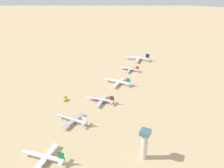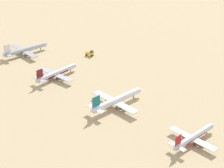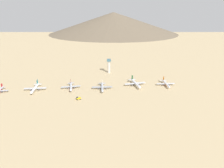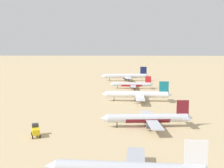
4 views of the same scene
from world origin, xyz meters
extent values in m
plane|color=tan|center=(0.00, 0.00, 0.00)|extent=(1800.00, 1800.00, 0.00)
cylinder|color=silver|center=(9.69, -143.04, 4.20)|extent=(36.17, 9.52, 3.80)
cone|color=silver|center=(29.05, -139.90, 4.20)|extent=(3.76, 4.19, 3.73)
cone|color=silver|center=(-9.47, -146.15, 4.20)|extent=(3.31, 3.83, 3.42)
cube|color=#141E51|center=(-5.92, -145.57, 8.66)|extent=(5.49, 1.23, 7.00)
cube|color=silver|center=(-6.51, -145.67, 4.58)|extent=(5.08, 12.37, 0.36)
cube|color=silver|center=(8.21, -143.28, 3.54)|extent=(10.38, 34.38, 0.45)
cylinder|color=#4C4C54|center=(8.04, -137.22, 2.16)|extent=(4.52, 2.94, 2.30)
cylinder|color=#4C4C54|center=(9.96, -149.08, 2.16)|extent=(4.52, 2.94, 2.30)
cylinder|color=black|center=(23.20, -140.85, 1.91)|extent=(0.44, 0.44, 3.82)
cylinder|color=black|center=(6.80, -140.87, 1.91)|extent=(0.44, 0.44, 3.82)
cylinder|color=black|center=(7.64, -146.01, 1.91)|extent=(0.44, 0.44, 3.82)
cylinder|color=silver|center=(3.46, -96.39, 3.06)|extent=(26.30, 3.37, 2.77)
cone|color=silver|center=(17.74, -96.06, 3.06)|extent=(2.39, 2.77, 2.71)
cone|color=silver|center=(-10.68, -96.71, 3.06)|extent=(2.10, 2.54, 2.49)
cube|color=red|center=(-8.05, -96.65, 6.31)|extent=(4.01, 0.35, 5.10)
cube|color=#B6BBC5|center=(-8.49, -96.66, 3.34)|extent=(2.53, 8.80, 0.26)
cube|color=#B6BBC5|center=(2.37, -96.41, 2.58)|extent=(4.21, 24.86, 0.33)
cylinder|color=#4C4C54|center=(2.85, -92.03, 1.57)|extent=(3.10, 1.75, 1.68)
cylinder|color=#4C4C54|center=(3.05, -100.77, 1.57)|extent=(3.10, 1.75, 1.68)
cylinder|color=black|center=(13.43, -96.16, 1.39)|extent=(0.32, 0.32, 2.78)
cylinder|color=black|center=(1.60, -94.53, 1.39)|extent=(0.32, 0.32, 2.78)
cylinder|color=black|center=(1.68, -98.32, 1.39)|extent=(0.32, 0.32, 2.78)
cylinder|color=red|center=(3.46, -96.39, 2.85)|extent=(14.49, 3.10, 2.78)
cylinder|color=white|center=(-0.23, -48.64, 3.79)|extent=(32.51, 4.06, 3.42)
cone|color=white|center=(17.43, -48.30, 3.79)|extent=(2.95, 3.41, 3.36)
cone|color=white|center=(-17.71, -48.98, 3.79)|extent=(2.58, 3.13, 3.08)
cube|color=#14727F|center=(-14.47, -48.92, 7.80)|extent=(4.96, 0.41, 6.31)
cube|color=silver|center=(-15.01, -48.93, 4.13)|extent=(3.09, 10.87, 0.32)
cube|color=silver|center=(-1.58, -48.67, 3.19)|extent=(5.10, 30.73, 0.41)
cylinder|color=#4C4C54|center=(-0.97, -43.25, 1.95)|extent=(3.82, 2.15, 2.07)
cylinder|color=#4C4C54|center=(-0.76, -54.06, 1.95)|extent=(3.82, 2.15, 2.07)
cylinder|color=black|center=(12.10, -48.40, 1.72)|extent=(0.40, 0.40, 3.44)
cylinder|color=black|center=(-2.53, -46.34, 1.72)|extent=(0.40, 0.40, 3.44)
cylinder|color=black|center=(-2.44, -51.03, 1.72)|extent=(0.40, 0.40, 3.44)
cylinder|color=silver|center=(-3.94, 1.02, 3.40)|extent=(29.34, 6.69, 3.08)
cone|color=silver|center=(11.82, 3.00, 3.40)|extent=(2.95, 3.32, 3.02)
cone|color=silver|center=(-19.54, -0.93, 3.40)|extent=(2.60, 3.03, 2.77)
cube|color=maroon|center=(-16.65, -0.57, 7.01)|extent=(4.46, 0.84, 5.67)
cube|color=#B6BBC5|center=(-17.13, -0.63, 3.71)|extent=(3.78, 9.97, 0.29)
cube|color=#B6BBC5|center=(-5.15, 0.87, 2.87)|extent=(7.45, 27.85, 0.36)
cylinder|color=#4C4C54|center=(-5.11, 5.78, 1.75)|extent=(3.61, 2.27, 1.86)
cylinder|color=#4C4C54|center=(-3.90, -3.87, 1.75)|extent=(3.61, 2.27, 1.86)
cylinder|color=black|center=(7.06, 2.40, 1.55)|extent=(0.36, 0.36, 3.10)
cylinder|color=black|center=(-6.21, 2.86, 1.55)|extent=(0.36, 0.36, 3.10)
cylinder|color=black|center=(-5.69, -1.32, 1.55)|extent=(0.36, 0.36, 3.10)
cylinder|color=maroon|center=(-3.94, 1.02, 3.17)|extent=(16.31, 5.06, 3.09)
cylinder|color=#B2B7C1|center=(1.61, 46.15, 3.59)|extent=(30.82, 3.61, 3.25)
cone|color=#B2B7C1|center=(18.37, 45.95, 3.59)|extent=(2.77, 3.22, 3.18)
cone|color=#B2B7C1|center=(-14.98, 46.34, 3.59)|extent=(2.43, 2.95, 2.92)
cube|color=white|center=(-11.90, 46.31, 7.40)|extent=(4.71, 0.35, 5.99)
cube|color=#A4A8B2|center=(-12.41, 46.31, 3.92)|extent=(2.86, 10.29, 0.31)
cube|color=#A4A8B2|center=(0.33, 46.16, 3.02)|extent=(4.61, 29.12, 0.38)
cylinder|color=#4C4C54|center=(1.07, 51.29, 1.85)|extent=(3.61, 2.01, 1.97)
cylinder|color=#4C4C54|center=(0.95, 41.03, 1.85)|extent=(3.61, 2.01, 1.97)
cylinder|color=black|center=(13.30, 46.01, 1.63)|extent=(0.38, 0.38, 3.27)
cylinder|color=black|center=(-0.50, 48.40, 1.63)|extent=(0.38, 0.38, 3.27)
cylinder|color=black|center=(-0.55, 43.95, 1.63)|extent=(0.38, 0.38, 3.27)
cylinder|color=white|center=(-8.49, 96.35, 3.96)|extent=(34.11, 9.21, 3.59)
cone|color=white|center=(9.75, 99.44, 3.96)|extent=(3.57, 3.97, 3.52)
cone|color=white|center=(-26.55, 93.29, 3.96)|extent=(3.15, 3.62, 3.23)
cube|color=#197A38|center=(-23.20, 93.86, 8.17)|extent=(5.17, 1.19, 6.61)
cube|color=silver|center=(-23.76, 93.77, 4.32)|extent=(4.87, 11.67, 0.34)
cube|color=silver|center=(-9.89, 96.12, 3.34)|extent=(10.01, 32.43, 0.42)
cylinder|color=#4C4C54|center=(-10.09, 101.83, 2.04)|extent=(4.27, 2.80, 2.17)
cylinder|color=#4C4C54|center=(-8.20, 90.66, 2.04)|extent=(4.27, 2.80, 2.17)
cylinder|color=black|center=(4.24, 98.51, 1.80)|extent=(0.42, 0.42, 3.61)
cylinder|color=black|center=(-11.23, 98.38, 1.80)|extent=(0.42, 0.42, 3.61)
cylinder|color=black|center=(-10.41, 93.54, 1.80)|extent=(0.42, 0.42, 3.61)
cube|color=yellow|center=(32.69, 15.31, 1.95)|extent=(4.17, 5.69, 1.70)
cube|color=#333338|center=(33.36, 13.75, 3.35)|extent=(2.61, 2.47, 1.10)
cylinder|color=black|center=(34.53, 13.96, 0.55)|extent=(0.76, 1.15, 1.10)
cylinder|color=black|center=(32.42, 13.04, 0.55)|extent=(0.76, 1.15, 1.10)
cylinder|color=black|center=(32.96, 17.58, 0.55)|extent=(0.76, 1.15, 1.10)
cylinder|color=black|center=(30.85, 16.67, 0.55)|extent=(0.76, 1.15, 1.10)
cylinder|color=beige|center=(-74.18, 60.10, 10.89)|extent=(4.80, 4.80, 21.77)
cube|color=#3F6B7A|center=(-74.18, 60.10, 23.57)|extent=(7.20, 7.20, 3.60)
camera|label=1|loc=(-114.58, 193.32, 127.62)|focal=37.62mm
camera|label=2|loc=(-126.64, -187.17, 106.19)|focal=65.44mm
camera|label=3|loc=(246.58, 42.34, 104.63)|focal=29.64mm
camera|label=4|loc=(0.33, 102.83, 28.87)|focal=45.77mm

